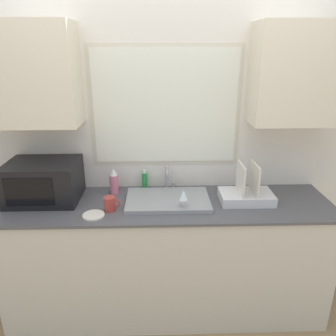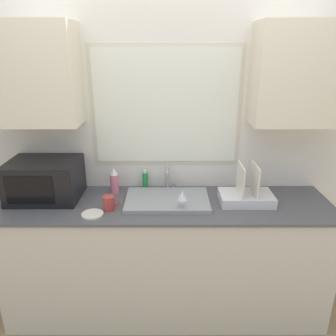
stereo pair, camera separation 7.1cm
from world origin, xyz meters
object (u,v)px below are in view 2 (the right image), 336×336
dish_rack (247,195)px  wine_glass (183,196)px  soap_bottle (146,180)px  mug_near_sink (110,203)px  spray_bottle (115,181)px  faucet (169,177)px  microwave (46,180)px

dish_rack → wine_glass: 0.49m
soap_bottle → mug_near_sink: bearing=-122.0°
dish_rack → spray_bottle: size_ratio=1.90×
wine_glass → spray_bottle: bearing=148.6°
faucet → dish_rack: 0.61m
dish_rack → soap_bottle: dish_rack is taller
wine_glass → dish_rack: bearing=16.1°
dish_rack → spray_bottle: (-0.98, 0.18, 0.04)m
microwave → mug_near_sink: size_ratio=4.40×
dish_rack → spray_bottle: 1.00m
faucet → soap_bottle: size_ratio=1.23×
soap_bottle → mug_near_sink: size_ratio=1.38×
faucet → mug_near_sink: bearing=-141.5°
spray_bottle → mug_near_sink: bearing=-89.1°
microwave → spray_bottle: bearing=10.9°
faucet → wine_glass: faucet is taller
faucet → spray_bottle: (-0.41, -0.04, -0.02)m
faucet → mug_near_sink: size_ratio=1.70×
faucet → soap_bottle: (-0.18, 0.04, -0.04)m
microwave → wine_glass: bearing=-12.1°
faucet → spray_bottle: size_ratio=0.97×
mug_near_sink → microwave: bearing=159.0°
microwave → wine_glass: 1.03m
microwave → dish_rack: (1.48, -0.08, -0.09)m
mug_near_sink → soap_bottle: bearing=58.0°
spray_bottle → mug_near_sink: 0.29m
dish_rack → wine_glass: size_ratio=2.47×
faucet → dish_rack: dish_rack is taller
faucet → dish_rack: bearing=-20.4°
microwave → soap_bottle: 0.75m
mug_near_sink → faucet: bearing=38.5°
dish_rack → wine_glass: bearing=-163.9°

